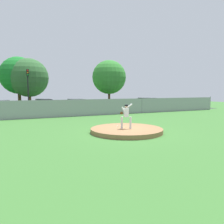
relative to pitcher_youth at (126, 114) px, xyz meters
The scene contains 16 objects.
ground_plane 6.26m from the pitcher_youth, 88.87° to the left, with size 80.00×80.00×0.00m, color #386B2D.
asphalt_strip 14.69m from the pitcher_youth, 89.52° to the left, with size 44.00×7.00×0.01m, color #2B2B2D.
pitchers_mound 1.08m from the pitcher_youth, 48.57° to the left, with size 4.58×4.58×0.27m, color olive.
pitcher_youth is the anchor object (origin of this frame).
baseball 1.29m from the pitcher_youth, 98.00° to the left, with size 0.07×0.07×0.07m, color white.
chainlink_fence 10.14m from the pitcher_youth, 89.31° to the left, with size 38.41×0.07×1.86m.
parked_car_silver 18.71m from the pitcher_youth, 51.66° to the left, with size 1.92×4.11×1.65m.
parked_car_navy 15.58m from the pitcher_youth, 67.06° to the left, with size 2.00×4.07×1.55m.
parked_car_white 14.75m from the pitcher_youth, 85.88° to the left, with size 1.85×4.55×1.64m.
parked_car_teal 16.07m from the pitcher_youth, 117.14° to the left, with size 1.92×4.13×1.63m.
parked_car_burgundy 14.50m from the pitcher_youth, 101.72° to the left, with size 1.86×4.67×1.72m.
traffic_cone_orange 15.34m from the pitcher_youth, 53.86° to the left, with size 0.40×0.40×0.55m.
traffic_light_near 19.23m from the pitcher_youth, 102.79° to the left, with size 0.28×0.46×5.43m.
tree_slender_far 24.29m from the pitcher_youth, 102.22° to the left, with size 5.45×5.45×7.65m.
tree_leaning_west 22.94m from the pitcher_youth, 99.55° to the left, with size 5.60×5.60×7.36m.
tree_tall_centre 24.24m from the pitcher_youth, 67.88° to the left, with size 5.71×5.71×7.83m.
Camera 1 is at (-6.75, -12.05, 2.63)m, focal length 35.12 mm.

